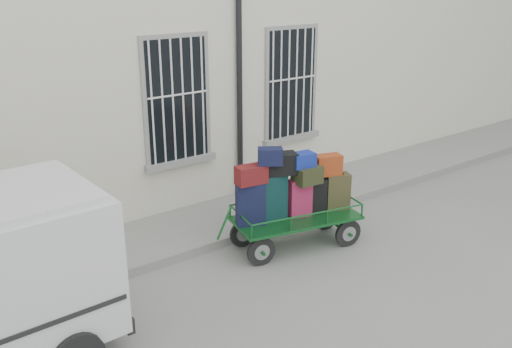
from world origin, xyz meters
The scene contains 4 objects.
ground centered at (0.00, 0.00, 0.00)m, with size 80.00×80.00×0.00m, color slate.
building centered at (0.00, 5.50, 3.00)m, with size 24.00×5.15×6.00m.
sidewalk centered at (0.00, 2.20, 0.07)m, with size 24.00×1.70×0.15m, color gray.
luggage_cart centered at (0.43, 0.68, 0.93)m, with size 2.54×1.40×1.83m.
Camera 1 is at (-5.35, -5.96, 4.44)m, focal length 40.00 mm.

